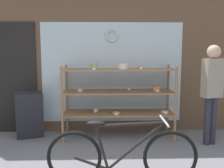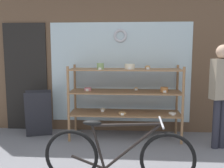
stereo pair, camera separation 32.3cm
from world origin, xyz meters
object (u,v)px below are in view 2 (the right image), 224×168
object	(u,v)px
bicycle	(118,156)
pedestrian	(221,88)
display_case	(125,92)
sandwich_board	(39,114)

from	to	relation	value
bicycle	pedestrian	bearing A→B (deg)	39.26
display_case	sandwich_board	xyz separation A→B (m)	(-1.59, -0.03, -0.42)
display_case	bicycle	distance (m)	1.68
pedestrian	bicycle	bearing A→B (deg)	-157.53
bicycle	pedestrian	xyz separation A→B (m)	(1.57, 1.22, 0.63)
sandwich_board	pedestrian	distance (m)	3.17
pedestrian	sandwich_board	bearing A→B (deg)	158.07
sandwich_board	bicycle	bearing A→B (deg)	-63.71
display_case	bicycle	world-z (taller)	display_case
sandwich_board	pedestrian	bearing A→B (deg)	-24.39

